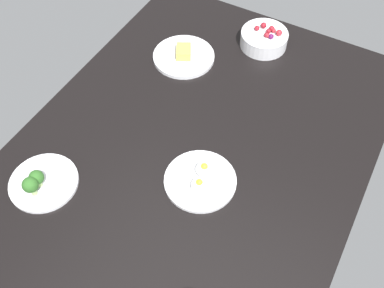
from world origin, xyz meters
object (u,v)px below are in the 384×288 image
Objects in this scene: plate_cheese at (184,56)px; plate_eggs at (201,180)px; plate_broccoli at (41,182)px; bowl_berries at (265,39)px.

plate_eggs is at bearing 34.89° from plate_cheese.
plate_broccoli is 88.88cm from bowl_berries.
plate_broccoli is at bearing -20.03° from bowl_berries.
plate_broccoli reaches higher than bowl_berries.
plate_cheese is (-41.61, -29.01, 0.01)cm from plate_eggs.
plate_eggs is 1.06× the size of plate_broccoli.
bowl_berries is (-61.15, -7.30, 2.02)cm from plate_eggs.
bowl_berries is at bearing 159.97° from plate_broccoli.
plate_eggs is 50.72cm from plate_cheese.
plate_eggs is 43.86cm from plate_broccoli.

